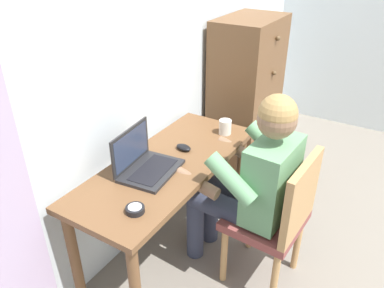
{
  "coord_description": "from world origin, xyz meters",
  "views": [
    {
      "loc": [
        -1.95,
        0.81,
        1.85
      ],
      "look_at": [
        -0.38,
        1.77,
        0.82
      ],
      "focal_mm": 35.17,
      "sensor_mm": 36.0,
      "label": 1
    }
  ],
  "objects_px": {
    "coffee_mug": "(225,127)",
    "laptop": "(144,162)",
    "chair": "(278,216)",
    "person_seated": "(250,178)",
    "computer_mouse": "(184,147)",
    "dresser": "(246,99)",
    "desk_clock": "(135,209)",
    "desk": "(168,179)"
  },
  "relations": [
    {
      "from": "dresser",
      "to": "desk_clock",
      "type": "relative_size",
      "value": 14.65
    },
    {
      "from": "coffee_mug",
      "to": "computer_mouse",
      "type": "bearing_deg",
      "value": 160.35
    },
    {
      "from": "coffee_mug",
      "to": "laptop",
      "type": "bearing_deg",
      "value": 164.39
    },
    {
      "from": "person_seated",
      "to": "desk_clock",
      "type": "xyz_separation_m",
      "value": [
        -0.61,
        0.32,
        0.07
      ]
    },
    {
      "from": "chair",
      "to": "computer_mouse",
      "type": "xyz_separation_m",
      "value": [
        0.01,
        0.62,
        0.25
      ]
    },
    {
      "from": "dresser",
      "to": "computer_mouse",
      "type": "relative_size",
      "value": 13.18
    },
    {
      "from": "person_seated",
      "to": "coffee_mug",
      "type": "bearing_deg",
      "value": 45.37
    },
    {
      "from": "desk",
      "to": "chair",
      "type": "height_order",
      "value": "chair"
    },
    {
      "from": "laptop",
      "to": "desk_clock",
      "type": "relative_size",
      "value": 4.06
    },
    {
      "from": "desk_clock",
      "to": "laptop",
      "type": "bearing_deg",
      "value": 30.33
    },
    {
      "from": "chair",
      "to": "person_seated",
      "type": "bearing_deg",
      "value": 87.0
    },
    {
      "from": "person_seated",
      "to": "desk",
      "type": "bearing_deg",
      "value": 110.94
    },
    {
      "from": "person_seated",
      "to": "laptop",
      "type": "distance_m",
      "value": 0.59
    },
    {
      "from": "person_seated",
      "to": "desk_clock",
      "type": "relative_size",
      "value": 13.22
    },
    {
      "from": "person_seated",
      "to": "laptop",
      "type": "height_order",
      "value": "person_seated"
    },
    {
      "from": "dresser",
      "to": "laptop",
      "type": "bearing_deg",
      "value": -179.6
    },
    {
      "from": "computer_mouse",
      "to": "coffee_mug",
      "type": "distance_m",
      "value": 0.34
    },
    {
      "from": "dresser",
      "to": "desk_clock",
      "type": "distance_m",
      "value": 1.68
    },
    {
      "from": "person_seated",
      "to": "computer_mouse",
      "type": "height_order",
      "value": "person_seated"
    },
    {
      "from": "chair",
      "to": "computer_mouse",
      "type": "height_order",
      "value": "chair"
    },
    {
      "from": "person_seated",
      "to": "desk_clock",
      "type": "distance_m",
      "value": 0.69
    },
    {
      "from": "computer_mouse",
      "to": "coffee_mug",
      "type": "height_order",
      "value": "coffee_mug"
    },
    {
      "from": "dresser",
      "to": "person_seated",
      "type": "relative_size",
      "value": 1.11
    },
    {
      "from": "coffee_mug",
      "to": "dresser",
      "type": "bearing_deg",
      "value": 13.89
    },
    {
      "from": "laptop",
      "to": "computer_mouse",
      "type": "bearing_deg",
      "value": -11.1
    },
    {
      "from": "laptop",
      "to": "dresser",
      "type": "bearing_deg",
      "value": 0.4
    },
    {
      "from": "person_seated",
      "to": "desk_clock",
      "type": "height_order",
      "value": "person_seated"
    },
    {
      "from": "dresser",
      "to": "person_seated",
      "type": "bearing_deg",
      "value": -154.46
    },
    {
      "from": "chair",
      "to": "coffee_mug",
      "type": "relative_size",
      "value": 7.26
    },
    {
      "from": "computer_mouse",
      "to": "desk_clock",
      "type": "relative_size",
      "value": 1.11
    },
    {
      "from": "person_seated",
      "to": "laptop",
      "type": "bearing_deg",
      "value": 121.36
    },
    {
      "from": "dresser",
      "to": "chair",
      "type": "height_order",
      "value": "dresser"
    },
    {
      "from": "desk",
      "to": "desk_clock",
      "type": "distance_m",
      "value": 0.47
    },
    {
      "from": "desk_clock",
      "to": "coffee_mug",
      "type": "height_order",
      "value": "coffee_mug"
    },
    {
      "from": "desk",
      "to": "coffee_mug",
      "type": "distance_m",
      "value": 0.53
    },
    {
      "from": "chair",
      "to": "coffee_mug",
      "type": "xyz_separation_m",
      "value": [
        0.33,
        0.51,
        0.28
      ]
    },
    {
      "from": "chair",
      "to": "desk_clock",
      "type": "bearing_deg",
      "value": 140.07
    },
    {
      "from": "desk",
      "to": "computer_mouse",
      "type": "relative_size",
      "value": 12.79
    },
    {
      "from": "chair",
      "to": "coffee_mug",
      "type": "height_order",
      "value": "chair"
    },
    {
      "from": "dresser",
      "to": "person_seated",
      "type": "height_order",
      "value": "dresser"
    },
    {
      "from": "desk_clock",
      "to": "desk",
      "type": "bearing_deg",
      "value": 15.25
    },
    {
      "from": "computer_mouse",
      "to": "coffee_mug",
      "type": "relative_size",
      "value": 0.83
    }
  ]
}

